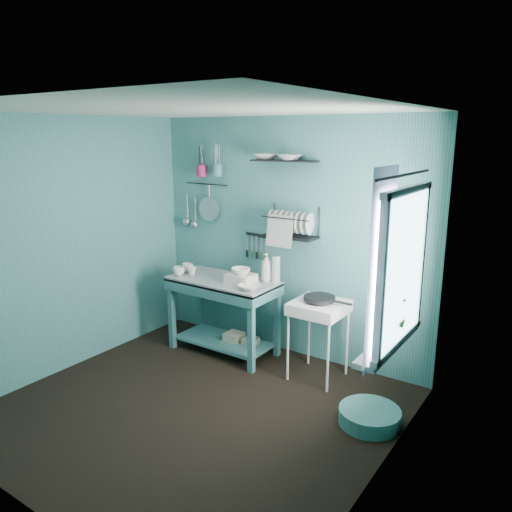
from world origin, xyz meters
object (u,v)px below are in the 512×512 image
Objects in this scene: colander at (209,209)px; floor_basin at (370,417)px; mug_right at (187,268)px; utensil_cup_magenta at (202,171)px; soap_bottle at (267,267)px; frying_pan at (319,298)px; storage_tin_large at (234,342)px; work_counter at (224,316)px; wash_tub at (241,279)px; mug_left at (179,271)px; mug_mid at (192,271)px; hotplate_stand at (318,340)px; dish_rack at (291,222)px; utensil_cup_teal at (218,170)px; water_bottle at (276,269)px; storage_tin_small at (251,346)px; potted_plant at (388,313)px.

floor_basin is (2.34, -0.82, -1.42)m from colander.
utensil_cup_magenta is at bearing 99.01° from mug_right.
soap_bottle is 0.73m from frying_pan.
work_counter is at bearing -153.43° from storage_tin_large.
mug_left is at bearing -169.14° from wash_tub.
soap_bottle reaches higher than frying_pan.
mug_left is 0.14m from mug_mid.
frying_pan is at bearing -10.27° from utensil_cup_magenta.
colander is (0.07, 0.03, -0.43)m from utensil_cup_magenta.
wash_tub reaches higher than frying_pan.
hotplate_stand is 1.20m from dish_rack.
mug_right is 1.13m from utensil_cup_teal.
floor_basin is (0.74, -0.49, -0.75)m from frying_pan.
dish_rack is at bearing 32.60° from water_bottle.
soap_bottle is 1.05m from colander.
dish_rack reaches higher than mug_left.
dish_rack reaches higher than mug_mid.
storage_tin_large is (0.66, -0.30, -1.81)m from utensil_cup_magenta.
storage_tin_small is (0.80, 0.08, -0.77)m from mug_right.
wash_tub is 0.78m from storage_tin_small.
colander reaches higher than water_bottle.
work_counter is at bearing -165.07° from storage_tin_small.
utensil_cup_teal reaches higher than potted_plant.
water_bottle is 1.27× the size of storage_tin_large.
mug_left is 0.98m from storage_tin_large.
floor_basin is (1.44, -0.64, -0.91)m from soap_bottle.
wash_tub is at bearing 4.42° from work_counter.
colander is at bearing 103.30° from mug_mid.
potted_plant is (1.49, -0.82, 0.08)m from water_bottle.
work_counter is at bearing -32.12° from utensil_cup_magenta.
dish_rack is at bearing 148.56° from floor_basin.
wash_tub is 1.27× the size of storage_tin_large.
utensil_cup_teal is at bearing 160.05° from floor_basin.
wash_tub is (0.25, -0.02, 0.46)m from work_counter.
dish_rack is (1.14, 0.30, 0.59)m from mug_right.
dish_rack is 1.47m from storage_tin_large.
colander is at bearing 151.49° from wash_tub.
colander reaches higher than hotplate_stand.
mug_mid is 0.77× the size of utensil_cup_magenta.
mug_mid is 0.50× the size of storage_tin_small.
utensil_cup_magenta is at bearing -172.95° from dish_rack.
mug_left is 0.16× the size of hotplate_stand.
frying_pan is at bearing 4.01° from mug_mid.
frying_pan is (0.70, -0.15, -0.16)m from soap_bottle.
soap_bottle is 0.54m from dish_rack.
storage_tin_small is at bearing 23.93° from work_counter.
frying_pan reaches higher than work_counter.
dish_rack is at bearing 14.64° from mug_right.
floor_basin is (2.36, -0.44, -0.81)m from mug_right.
floor_basin is at bearing -9.72° from mug_mid.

